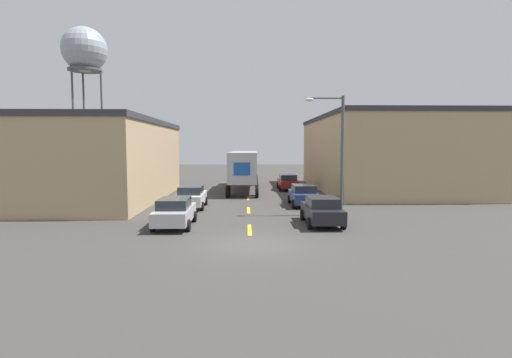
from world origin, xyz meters
TOP-DOWN VIEW (x-y plane):
  - ground_plane at (0.00, 0.00)m, footprint 160.00×160.00m
  - road_centerline at (0.00, 9.65)m, footprint 0.20×15.62m
  - warehouse_left at (-12.99, 15.32)m, footprint 11.88×18.62m
  - warehouse_right at (13.97, 22.41)m, footprint 13.83×20.88m
  - semi_truck at (-0.34, 22.47)m, footprint 3.08×14.24m
  - parked_car_right_mid at (4.06, 11.63)m, footprint 2.01×4.25m
  - parked_car_left_near at (-4.06, 4.15)m, footprint 2.01×4.25m
  - parked_car_right_near at (4.06, 4.53)m, footprint 2.01×4.25m
  - parked_car_right_far at (4.06, 22.48)m, footprint 2.01×4.25m
  - parked_car_left_far at (-4.06, 10.78)m, footprint 2.01×4.25m
  - water_tower at (-22.84, 40.63)m, footprint 6.23×6.23m
  - street_lamp at (5.57, 7.58)m, footprint 2.47×0.32m

SIDE VIEW (x-z plane):
  - ground_plane at x=0.00m, z-range 0.00..0.00m
  - road_centerline at x=0.00m, z-range 0.00..0.01m
  - parked_car_right_mid at x=4.06m, z-range 0.02..1.58m
  - parked_car_left_near at x=-4.06m, z-range 0.02..1.58m
  - parked_car_right_near at x=4.06m, z-range 0.02..1.58m
  - parked_car_right_far at x=4.06m, z-range 0.02..1.58m
  - parked_car_left_far at x=-4.06m, z-range 0.02..1.58m
  - semi_truck at x=-0.34m, z-range 0.41..4.24m
  - warehouse_left at x=-12.99m, z-range 0.01..6.50m
  - warehouse_right at x=13.97m, z-range 0.00..7.37m
  - street_lamp at x=5.57m, z-range 0.63..8.12m
  - water_tower at x=-22.84m, z-range 7.20..28.28m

